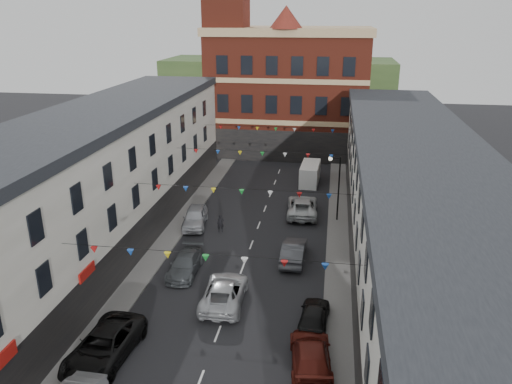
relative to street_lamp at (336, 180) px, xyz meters
The scene contains 19 objects.
ground 15.94m from the street_lamp, 115.07° to the right, with size 160.00×160.00×0.00m, color black.
pavement_left 18.43m from the street_lamp, 138.26° to the right, with size 1.80×64.00×0.15m, color #605E5B.
pavement_right 12.60m from the street_lamp, 88.33° to the right, with size 1.80×64.00×0.15m, color #605E5B.
terrace_left 22.52m from the street_lamp, 144.66° to the right, with size 8.40×56.00×10.70m.
terrace_right 14.04m from the street_lamp, 68.09° to the right, with size 8.40×56.00×9.70m.
civic_building 25.18m from the street_lamp, 105.30° to the left, with size 20.60×13.30×18.50m.
clock_tower 27.57m from the street_lamp, 123.79° to the left, with size 5.60×5.60×30.00m.
distant_hill 49.16m from the street_lamp, 102.40° to the left, with size 40.00×14.00×10.00m, color #2D4721.
street_lamp is the anchor object (origin of this frame).
car_left_c 24.50m from the street_lamp, 119.73° to the right, with size 2.70×5.86×1.63m, color black.
car_left_d 15.70m from the street_lamp, 132.99° to the right, with size 1.94×4.78×1.39m, color #43474B.
car_left_e 12.78m from the street_lamp, 166.33° to the right, with size 1.92×4.78×1.63m, color #9EA0A7.
car_right_c 20.35m from the street_lamp, 92.99° to the right, with size 2.12×5.22×1.51m, color #5B1912.
car_right_d 16.68m from the street_lamp, 93.68° to the right, with size 1.68×4.18×1.42m, color black.
car_right_e 9.25m from the street_lamp, 109.80° to the right, with size 1.65×4.73×1.56m, color #46474D.
car_right_f 4.42m from the street_lamp, 159.26° to the left, with size 2.70×5.85×1.62m, color silver.
moving_car 16.47m from the street_lamp, 115.15° to the right, with size 2.57×5.57×1.55m, color #A3A5AA.
white_van 11.08m from the street_lamp, 104.88° to the left, with size 1.89×4.91×2.17m, color white.
pedestrian 10.79m from the street_lamp, 157.68° to the right, with size 0.57×0.37×1.57m, color black.
Camera 1 is at (6.02, -27.92, 17.64)m, focal length 35.00 mm.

